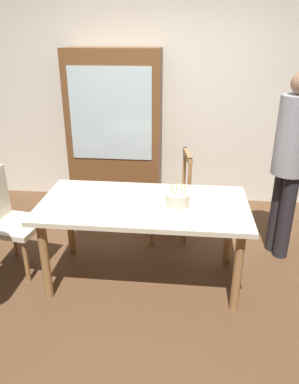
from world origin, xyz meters
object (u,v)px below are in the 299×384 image
at_px(chair_upholstered, 6,216).
at_px(plate_near_celebrant, 81,210).
at_px(person_guest, 291,157).
at_px(plate_far_side, 136,192).
at_px(plate_near_guest, 208,216).
at_px(birthday_cake, 177,200).
at_px(chair_spindle_back, 170,198).
at_px(china_cabinet, 115,131).
at_px(dining_table, 144,213).

bearing_deg(chair_upholstered, plate_near_celebrant, -17.63).
distance_m(plate_near_celebrant, chair_upholstered, 0.85).
distance_m(chair_upholstered, person_guest, 2.63).
distance_m(plate_far_side, plate_near_guest, 0.72).
xyz_separation_m(chair_upholstered, person_guest, (2.54, 0.51, 0.47)).
distance_m(birthday_cake, chair_upholstered, 1.56).
bearing_deg(birthday_cake, chair_spindle_back, 96.84).
distance_m(plate_near_celebrant, person_guest, 1.93).
distance_m(plate_near_guest, person_guest, 1.10).
height_order(plate_near_celebrant, china_cabinet, china_cabinet).
xyz_separation_m(birthday_cake, plate_far_side, (-0.37, 0.24, -0.05)).
xyz_separation_m(plate_near_guest, chair_upholstered, (-1.77, 0.25, -0.22)).
bearing_deg(person_guest, plate_near_celebrant, -156.68).
distance_m(plate_far_side, chair_upholstered, 1.20).
distance_m(birthday_cake, china_cabinet, 1.80).
bearing_deg(chair_upholstered, china_cabinet, 64.39).
bearing_deg(plate_near_celebrant, plate_near_guest, 0.00).
xyz_separation_m(birthday_cake, china_cabinet, (-0.81, 1.60, 0.15)).
xyz_separation_m(plate_near_celebrant, chair_spindle_back, (0.66, 0.96, -0.30)).
relative_size(plate_near_guest, person_guest, 0.13).
relative_size(plate_near_guest, chair_spindle_back, 0.23).
height_order(plate_far_side, china_cabinet, china_cabinet).
bearing_deg(plate_far_side, china_cabinet, 108.10).
height_order(birthday_cake, plate_near_celebrant, birthday_cake).
bearing_deg(birthday_cake, plate_far_side, 147.07).
xyz_separation_m(dining_table, birthday_cake, (0.28, -0.04, 0.14)).
bearing_deg(person_guest, birthday_cake, -148.92).
bearing_deg(china_cabinet, birthday_cake, -63.08).
bearing_deg(china_cabinet, plate_far_side, -71.90).
xyz_separation_m(dining_table, chair_spindle_back, (0.18, 0.76, -0.20)).
bearing_deg(dining_table, birthday_cake, -8.50).
relative_size(birthday_cake, plate_near_guest, 1.27).
distance_m(dining_table, plate_near_celebrant, 0.52).
relative_size(plate_far_side, chair_spindle_back, 0.23).
height_order(plate_near_guest, person_guest, person_guest).
relative_size(dining_table, chair_spindle_back, 1.82).
height_order(birthday_cake, person_guest, person_guest).
xyz_separation_m(plate_near_celebrant, chair_upholstered, (-0.78, 0.25, -0.22)).
relative_size(plate_near_celebrant, chair_upholstered, 0.23).
height_order(dining_table, birthday_cake, birthday_cake).
relative_size(plate_far_side, plate_near_guest, 1.00).
bearing_deg(chair_upholstered, chair_spindle_back, 26.24).
bearing_deg(plate_far_side, plate_near_guest, -32.90).
xyz_separation_m(plate_near_celebrant, china_cabinet, (-0.06, 1.75, 0.20)).
bearing_deg(dining_table, plate_near_celebrant, -157.63).
bearing_deg(china_cabinet, plate_near_celebrant, -88.18).
relative_size(birthday_cake, china_cabinet, 0.15).
distance_m(birthday_cake, plate_far_side, 0.44).
bearing_deg(plate_near_guest, chair_spindle_back, 109.30).
height_order(plate_far_side, plate_near_guest, same).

